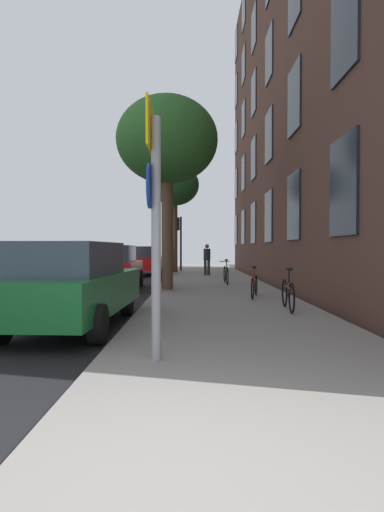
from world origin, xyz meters
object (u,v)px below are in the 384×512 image
Objects in this scene: traffic_light at (180,234)px; bicycle_2 at (227,274)px; tree_far at (176,186)px; bicycle_0 at (289,294)px; sign_post at (155,212)px; tree_near at (168,142)px; car_2 at (145,260)px; pedestrian_0 at (208,257)px; car_0 at (75,284)px; bicycle_1 at (255,285)px; car_1 at (112,267)px.

traffic_light is 1.91× the size of bicycle_2.
bicycle_2 is at bearing -73.53° from tree_far.
traffic_light is 2.02× the size of bicycle_0.
traffic_light reaches higher than sign_post.
tree_near is 1.53× the size of car_2.
sign_post is at bearing -94.45° from pedestrian_0.
sign_post is 20.33m from traffic_light.
bicycle_2 is (2.15, -9.33, -1.94)m from traffic_light.
traffic_light is 2.08× the size of pedestrian_0.
pedestrian_0 is 13.95m from car_0.
pedestrian_0 is at bearing 85.55° from sign_post.
pedestrian_0 is (1.81, -2.80, -4.17)m from tree_far.
bicycle_2 is (2.37, -8.02, -4.72)m from tree_far.
tree_far is 4.82m from car_2.
traffic_light is 11.81m from tree_near.
tree_far is 3.93× the size of pedestrian_0.
bicycle_2 is (1.82, 10.99, -1.47)m from sign_post.
pedestrian_0 is 3.90m from car_2.
sign_post is at bearing -82.87° from car_2.
traffic_light is 2.12× the size of bicycle_1.
tree_near is 5.88m from bicycle_1.
traffic_light is 9.77m from bicycle_2.
bicycle_2 is 1.09× the size of pedestrian_0.
bicycle_0 is at bearing 57.06° from sign_post.
bicycle_2 is 8.03m from car_2.
bicycle_1 is at bearing 43.88° from car_0.
tree_far is 10.31m from car_1.
tree_far is at bearing 91.65° from sign_post.
car_0 is at bearing -136.12° from bicycle_1.
sign_post is 0.49× the size of tree_near.
tree_far is 15.98m from bicycle_0.
bicycle_2 is 9.14m from car_0.
car_2 is (-4.49, 11.47, 0.38)m from bicycle_1.
car_2 is (-2.24, 17.91, -1.13)m from sign_post.
sign_post is 6.99m from bicycle_1.
traffic_light reaches higher than car_0.
tree_far is 17.04m from car_0.
tree_near is 3.70× the size of bicycle_2.
car_1 is at bearing -102.06° from tree_far.
tree_near is 10.18m from tree_far.
pedestrian_0 is 0.41× the size of car_1.
tree_far is at bearing 90.98° from tree_near.
pedestrian_0 is 0.37× the size of car_0.
traffic_light is 0.53× the size of tree_far.
bicycle_1 is at bearing -35.95° from car_1.
car_0 is at bearing -84.25° from car_1.
car_0 is (-1.21, -16.42, -4.38)m from tree_far.
pedestrian_0 reaches higher than car_2.
tree_near is 7.30m from bicycle_0.
tree_near reaches higher than sign_post.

